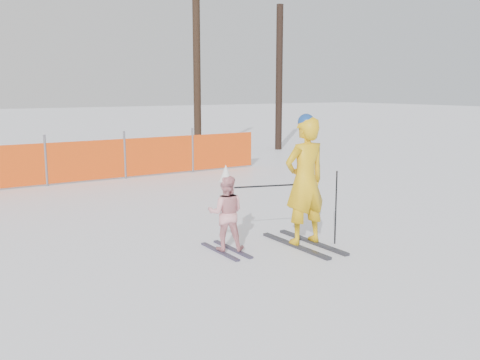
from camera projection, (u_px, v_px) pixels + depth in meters
name	position (u px, v px, depth m)	size (l,w,h in m)	color
ground	(259.00, 253.00, 7.72)	(120.00, 120.00, 0.00)	white
adult	(305.00, 181.00, 7.94)	(0.71, 1.53, 1.99)	black
child	(226.00, 212.00, 7.70)	(0.67, 0.99, 1.28)	black
ski_poles	(304.00, 198.00, 7.96)	(1.50, 0.56, 1.13)	black
tree_trunks	(234.00, 67.00, 19.44)	(3.57, 0.70, 6.80)	black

